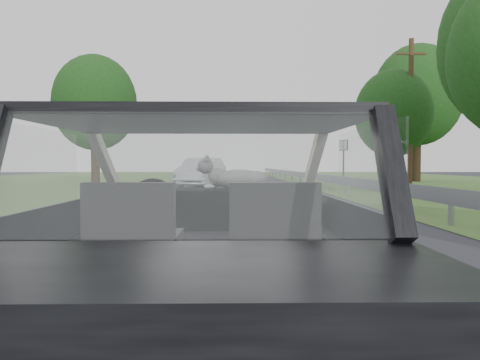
{
  "coord_description": "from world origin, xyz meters",
  "views": [
    {
      "loc": [
        0.16,
        -2.96,
        1.19
      ],
      "look_at": [
        0.22,
        0.53,
        1.07
      ],
      "focal_mm": 35.0,
      "sensor_mm": 36.0,
      "label": 1
    }
  ],
  "objects_px": {
    "cat": "(239,178)",
    "utility_pole": "(411,114)",
    "subject_car": "(206,237)",
    "other_car": "(201,173)",
    "highway_sign": "(343,162)"
  },
  "relations": [
    {
      "from": "utility_pole",
      "to": "cat",
      "type": "bearing_deg",
      "value": -114.39
    },
    {
      "from": "cat",
      "to": "other_car",
      "type": "relative_size",
      "value": 0.12
    },
    {
      "from": "cat",
      "to": "other_car",
      "type": "height_order",
      "value": "other_car"
    },
    {
      "from": "cat",
      "to": "highway_sign",
      "type": "relative_size",
      "value": 0.22
    },
    {
      "from": "subject_car",
      "to": "other_car",
      "type": "height_order",
      "value": "other_car"
    },
    {
      "from": "subject_car",
      "to": "other_car",
      "type": "bearing_deg",
      "value": 93.8
    },
    {
      "from": "highway_sign",
      "to": "utility_pole",
      "type": "relative_size",
      "value": 0.37
    },
    {
      "from": "cat",
      "to": "utility_pole",
      "type": "bearing_deg",
      "value": 75.13
    },
    {
      "from": "other_car",
      "to": "highway_sign",
      "type": "bearing_deg",
      "value": 35.91
    },
    {
      "from": "other_car",
      "to": "highway_sign",
      "type": "relative_size",
      "value": 1.75
    },
    {
      "from": "subject_car",
      "to": "cat",
      "type": "bearing_deg",
      "value": 68.74
    },
    {
      "from": "subject_car",
      "to": "utility_pole",
      "type": "height_order",
      "value": "utility_pole"
    },
    {
      "from": "subject_car",
      "to": "other_car",
      "type": "distance_m",
      "value": 21.45
    },
    {
      "from": "other_car",
      "to": "utility_pole",
      "type": "height_order",
      "value": "utility_pole"
    },
    {
      "from": "cat",
      "to": "other_car",
      "type": "distance_m",
      "value": 20.9
    }
  ]
}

